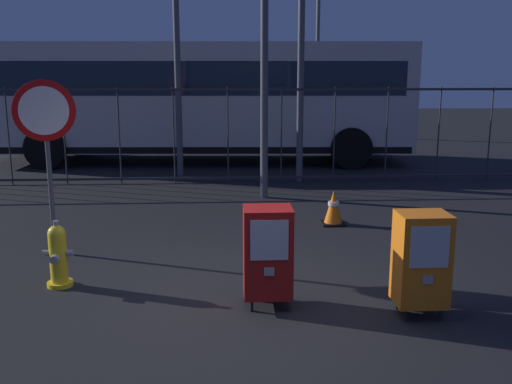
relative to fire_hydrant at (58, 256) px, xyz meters
name	(u,v)px	position (x,y,z in m)	size (l,w,h in m)	color
ground_plane	(233,302)	(1.91, -0.55, -0.35)	(60.00, 60.00, 0.00)	black
fire_hydrant	(58,256)	(0.00, 0.00, 0.00)	(0.33, 0.31, 0.75)	yellow
newspaper_box_primary	(268,252)	(2.25, -0.66, 0.22)	(0.48, 0.42, 1.02)	black
newspaper_box_secondary	(421,259)	(3.71, -0.96, 0.22)	(0.48, 0.42, 1.02)	black
stop_sign	(46,131)	(-0.39, 1.18, 1.25)	(0.71, 0.31, 2.23)	#4C4F54
traffic_cone	(333,208)	(3.50, 2.42, -0.09)	(0.36, 0.36, 0.53)	black
fence_barrier	(228,135)	(1.91, 5.89, 0.67)	(18.03, 0.04, 2.00)	#2D2D33
bus_near	(202,95)	(1.27, 8.89, 1.36)	(10.61, 3.20, 3.00)	beige
street_light_near_left	(318,8)	(5.15, 14.58, 4.10)	(0.32, 0.32, 7.75)	#4C4F54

